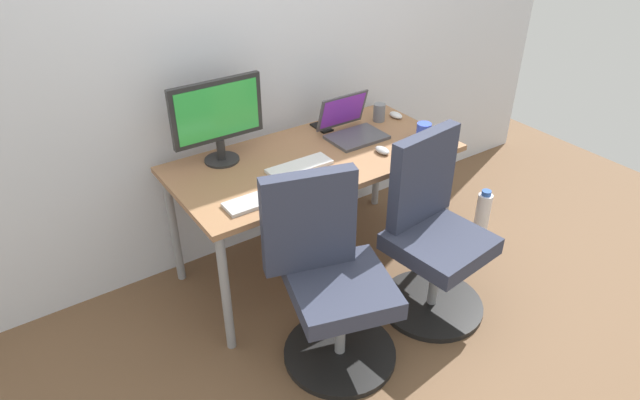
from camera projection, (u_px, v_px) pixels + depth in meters
ground_plane at (315, 262)px, 3.31m from camera, size 5.28×5.28×0.00m
back_wall at (267, 23)px, 2.93m from camera, size 4.40×0.04×2.60m
desk at (315, 166)px, 2.96m from camera, size 1.51×0.73×0.71m
office_chair_left at (330, 282)px, 2.51m from camera, size 0.55×0.55×0.94m
office_chair_right at (432, 236)px, 2.81m from camera, size 0.54×0.54×0.94m
water_bottle_on_floor at (483, 213)px, 3.49m from camera, size 0.09×0.09×0.31m
desktop_monitor at (218, 116)px, 2.75m from camera, size 0.48×0.18×0.43m
open_laptop at (351, 126)px, 3.11m from camera, size 0.31×0.28×0.22m
keyboard_by_monitor at (260, 199)px, 2.55m from camera, size 0.34×0.12×0.02m
keyboard_by_laptop at (300, 166)px, 2.81m from camera, size 0.34×0.12×0.02m
mouse_by_monitor at (396, 115)px, 3.34m from camera, size 0.06×0.10×0.03m
mouse_by_laptop at (382, 150)px, 2.95m from camera, size 0.06×0.10×0.03m
coffee_mug at (424, 131)px, 3.08m from camera, size 0.08×0.08×0.09m
pen_cup at (379, 112)px, 3.28m from camera, size 0.07×0.07×0.10m
phone_near_monitor at (322, 127)px, 3.22m from camera, size 0.07×0.14×0.01m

